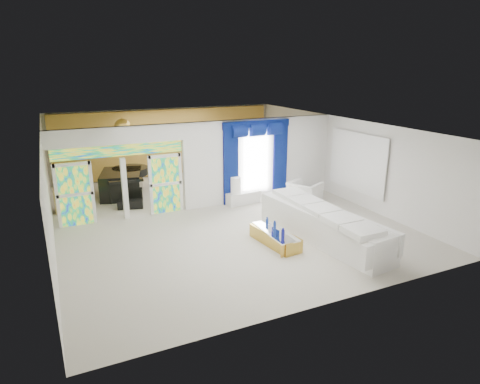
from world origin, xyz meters
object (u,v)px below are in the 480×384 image
white_sofa (322,226)px  console_table (243,198)px  coffee_table (275,238)px  grand_piano (122,184)px  armchair (305,191)px

white_sofa → console_table: white_sofa is taller
white_sofa → coffee_table: size_ratio=2.66×
white_sofa → grand_piano: 8.03m
console_table → armchair: 2.29m
coffee_table → armchair: (2.92, 2.95, 0.16)m
white_sofa → coffee_table: 1.40m
console_table → grand_piano: (-3.82, 2.79, 0.26)m
white_sofa → console_table: (-0.61, 3.91, -0.22)m
coffee_table → console_table: size_ratio=1.33×
console_table → grand_piano: size_ratio=0.69×
white_sofa → coffee_table: (-1.35, 0.30, -0.25)m
white_sofa → armchair: size_ratio=4.19×
armchair → grand_piano: 6.92m
console_table → white_sofa: bearing=-81.1°
armchair → white_sofa: bearing=127.2°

